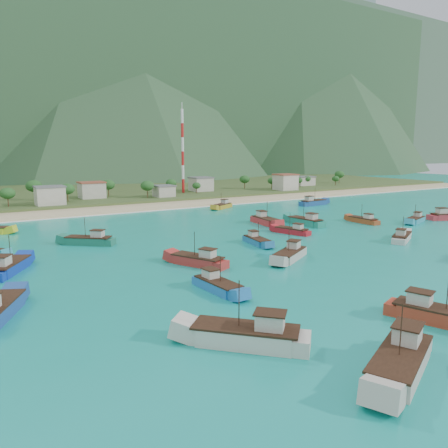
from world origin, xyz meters
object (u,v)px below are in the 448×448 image
boat_11 (217,286)px  boat_12 (222,206)px  boat_18 (415,220)px  boat_29 (290,255)px  boat_1 (257,241)px  boat_23 (437,316)px  boat_9 (9,268)px  boat_28 (306,222)px  boat_27 (199,261)px  boat_19 (401,362)px  boat_20 (292,231)px  boat_14 (448,217)px  boat_15 (363,221)px  boat_26 (402,238)px  boat_6 (248,337)px  boat_10 (89,241)px  radio_tower (183,151)px  boat_5 (313,203)px  boat_7 (265,221)px

boat_11 → boat_12: (50.24, 80.14, 0.02)m
boat_18 → boat_29: (-60.28, -14.11, 0.14)m
boat_1 → boat_23: 49.80m
boat_9 → boat_28: size_ratio=0.97×
boat_27 → boat_28: bearing=-0.3°
boat_28 → boat_29: size_ratio=1.07×
boat_19 → boat_20: boat_19 is taller
boat_14 → boat_28: 46.58m
boat_27 → boat_29: boat_27 is taller
boat_15 → boat_14: bearing=-19.6°
boat_27 → boat_28: boat_28 is taller
boat_15 → boat_23: size_ratio=0.79×
boat_20 → boat_27: (-35.28, -14.55, 0.20)m
boat_12 → boat_19: 120.77m
boat_11 → boat_15: 75.37m
boat_15 → boat_23: bearing=-132.4°
boat_26 → boat_27: (-51.60, 5.93, 0.10)m
boat_18 → boat_29: boat_29 is taller
boat_9 → boat_29: size_ratio=1.04×
boat_6 → boat_28: boat_6 is taller
boat_26 → boat_20: bearing=-169.3°
boat_11 → boat_23: bearing=119.8°
boat_10 → boat_12: boat_10 is taller
boat_12 → boat_29: boat_29 is taller
radio_tower → boat_27: (-52.70, -111.53, -19.61)m
boat_14 → boat_28: (-43.76, 15.96, -0.02)m
boat_20 → radio_tower: bearing=62.7°
radio_tower → boat_20: size_ratio=3.78×
boat_20 → boat_11: bearing=-161.1°
boat_11 → boat_9: bearing=-50.8°
radio_tower → boat_29: radio_tower is taller
boat_1 → boat_18: bearing=-172.2°
boat_1 → boat_18: 57.53m
radio_tower → boat_26: radio_tower is taller
boat_10 → boat_27: (12.49, -29.07, 0.01)m
boat_1 → boat_28: 30.05m
boat_5 → boat_18: (-2.47, -46.12, -0.23)m
boat_20 → boat_28: (11.97, 8.03, 0.27)m
boat_14 → boat_27: boat_14 is taller
boat_10 → boat_23: size_ratio=0.87×
boat_19 → boat_27: boat_19 is taller
radio_tower → boat_12: (-7.07, -45.89, -19.73)m
boat_11 → boat_20: size_ratio=1.04×
boat_7 → radio_tower: bearing=-93.2°
boat_1 → boat_12: (25.37, 56.27, 0.09)m
boat_10 → boat_14: size_ratio=0.85×
radio_tower → boat_15: (11.48, -95.21, -19.77)m
boat_10 → boat_12: 68.68m
boat_5 → boat_9: (-110.96, -41.37, -0.03)m
boat_9 → boat_18: size_ratio=1.15×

